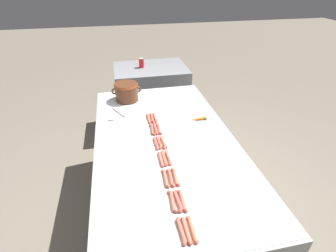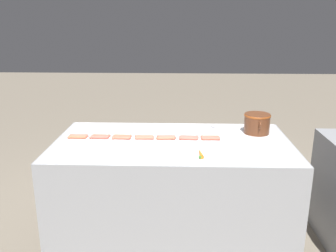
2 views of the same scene
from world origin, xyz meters
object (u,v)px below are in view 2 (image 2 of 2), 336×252
object	(u,v)px
hot_dog_10	(145,137)
hot_dog_20	(211,139)
hot_dog_9	(122,137)
hot_dog_15	(99,138)
hot_dog_17	(144,138)
hot_dog_18	(166,138)
hot_dog_0	(79,135)
hot_dog_16	(121,138)
hot_dog_1	(101,136)
hot_dog_11	(167,137)
hot_dog_8	(100,137)
hot_dog_14	(77,137)
hot_dog_5	(189,137)
hot_dog_7	(78,136)
hot_dog_4	(166,136)
bean_pot	(257,122)
serving_spoon	(219,127)
hot_dog_2	(122,136)
hot_dog_6	(210,137)
carrot	(200,153)
hot_dog_3	(144,136)
hot_dog_19	(189,139)
hot_dog_12	(189,138)
hot_dog_13	(210,138)

from	to	relation	value
hot_dog_10	hot_dog_20	world-z (taller)	same
hot_dog_9	hot_dog_15	world-z (taller)	same
hot_dog_17	hot_dog_18	distance (m)	0.18
hot_dog_0	hot_dog_16	distance (m)	0.39
hot_dog_1	hot_dog_20	bearing A→B (deg)	86.60
hot_dog_10	hot_dog_11	world-z (taller)	same
hot_dog_17	hot_dog_20	xyz separation A→B (m)	(-0.00, 0.57, 0.00)
hot_dog_8	hot_dog_16	bearing A→B (deg)	81.30
hot_dog_15	hot_dog_14	bearing A→B (deg)	-89.61
hot_dog_1	hot_dog_5	world-z (taller)	same
hot_dog_9	hot_dog_16	xyz separation A→B (m)	(0.03, 0.00, 0.00)
hot_dog_7	hot_dog_4	bearing A→B (deg)	92.07
hot_dog_15	hot_dog_17	bearing A→B (deg)	89.79
hot_dog_16	bean_pot	xyz separation A→B (m)	(-0.22, 1.20, 0.09)
hot_dog_4	serving_spoon	world-z (taller)	hot_dog_4
hot_dog_9	hot_dog_11	size ratio (longest dim) A/B	1.00
hot_dog_7	hot_dog_8	bearing A→B (deg)	89.06
hot_dog_1	hot_dog_2	bearing A→B (deg)	90.76
hot_dog_7	hot_dog_10	xyz separation A→B (m)	(-0.00, 0.59, 0.00)
hot_dog_4	hot_dog_5	size ratio (longest dim) A/B	1.00
hot_dog_6	carrot	world-z (taller)	carrot
hot_dog_3	hot_dog_20	xyz separation A→B (m)	(0.05, 0.58, 0.00)
hot_dog_8	hot_dog_10	bearing A→B (deg)	90.67
hot_dog_8	hot_dog_9	bearing A→B (deg)	90.61
hot_dog_4	hot_dog_17	size ratio (longest dim) A/B	1.00
hot_dog_4	hot_dog_9	world-z (taller)	same
hot_dog_0	carrot	distance (m)	1.13
hot_dog_18	hot_dog_6	bearing A→B (deg)	98.98
hot_dog_7	hot_dog_15	distance (m)	0.19
hot_dog_0	hot_dog_19	bearing A→B (deg)	86.64
hot_dog_3	hot_dog_12	distance (m)	0.39
hot_dog_5	hot_dog_9	size ratio (longest dim) A/B	1.00
hot_dog_1	hot_dog_16	world-z (taller)	same
hot_dog_13	hot_dog_15	size ratio (longest dim) A/B	1.00
hot_dog_7	hot_dog_20	world-z (taller)	same
hot_dog_10	hot_dog_12	world-z (taller)	same
hot_dog_12	hot_dog_15	xyz separation A→B (m)	(0.03, -0.78, 0.00)
hot_dog_8	hot_dog_14	world-z (taller)	same
hot_dog_7	hot_dog_19	bearing A→B (deg)	88.24
hot_dog_14	hot_dog_16	size ratio (longest dim) A/B	1.00
hot_dog_5	hot_dog_16	xyz separation A→B (m)	(0.06, -0.58, 0.00)
hot_dog_15	hot_dog_3	bearing A→B (deg)	98.05
hot_dog_14	hot_dog_4	bearing A→B (deg)	94.27
hot_dog_4	hot_dog_11	size ratio (longest dim) A/B	1.00
hot_dog_7	hot_dog_12	bearing A→B (deg)	89.88
hot_dog_8	hot_dog_6	bearing A→B (deg)	92.03
hot_dog_5	hot_dog_9	bearing A→B (deg)	-87.27
hot_dog_11	hot_dog_15	world-z (taller)	same
hot_dog_3	hot_dog_2	bearing A→B (deg)	-91.52
hot_dog_14	hot_dog_18	bearing A→B (deg)	89.97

